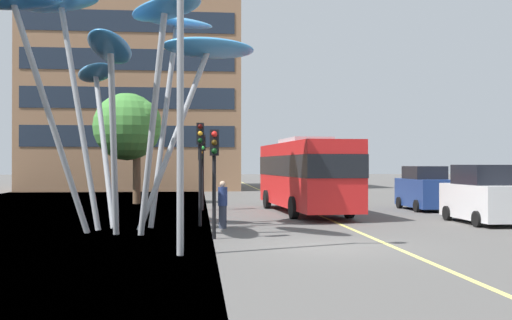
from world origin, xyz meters
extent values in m
cube|color=#54514F|center=(0.00, 0.00, -0.05)|extent=(120.00, 240.00, 0.10)
cube|color=#E0D666|center=(1.83, 0.00, 0.00)|extent=(0.16, 144.00, 0.01)
cube|color=red|center=(1.41, 11.46, 1.83)|extent=(3.20, 10.59, 2.96)
cube|color=black|center=(1.41, 11.46, 2.25)|extent=(3.24, 10.70, 0.95)
cube|color=yellow|center=(1.04, 16.60, 3.01)|extent=(1.35, 0.20, 0.36)
cube|color=#B2B2B7|center=(1.41, 11.46, 3.43)|extent=(2.10, 3.78, 0.24)
cylinder|color=black|center=(2.41, 14.77, 0.48)|extent=(0.35, 0.98, 0.96)
cylinder|color=black|center=(-0.04, 14.60, 0.48)|extent=(0.35, 0.98, 0.96)
cylinder|color=black|center=(2.85, 8.68, 0.48)|extent=(0.35, 0.98, 0.96)
cylinder|color=black|center=(0.40, 8.50, 0.48)|extent=(0.35, 0.98, 0.96)
cylinder|color=#9EA0A5|center=(-4.46, 4.79, 3.26)|extent=(2.66, 0.74, 6.60)
ellipsoid|color=#4299E0|center=(-3.24, 5.05, 6.53)|extent=(3.65, 2.37, 0.83)
cylinder|color=#9EA0A5|center=(-4.89, 5.88, 3.88)|extent=(1.19, 1.23, 7.78)
ellipsoid|color=#4299E0|center=(-4.43, 6.35, 7.75)|extent=(3.67, 3.73, 0.87)
cylinder|color=#9EA0A5|center=(-7.18, 6.44, 2.97)|extent=(1.30, 2.66, 6.03)
ellipsoid|color=#4CA3E5|center=(-7.70, 7.64, 5.95)|extent=(2.40, 3.46, 0.75)
cylinder|color=#9EA0A5|center=(-7.83, 5.03, 4.05)|extent=(1.68, 0.84, 8.13)
ellipsoid|color=#4CA3E5|center=(-8.54, 5.32, 8.09)|extent=(3.36, 2.61, 0.58)
cylinder|color=#9EA0A5|center=(-8.46, 3.54, 3.80)|extent=(2.46, 1.15, 7.66)
ellipsoid|color=#388EDB|center=(-9.56, 3.09, 7.60)|extent=(3.56, 2.72, 0.92)
cylinder|color=#9EA0A5|center=(-6.33, 2.80, 2.96)|extent=(0.22, 1.46, 5.97)
ellipsoid|color=#388EDB|center=(-6.33, 2.17, 5.93)|extent=(1.27, 3.82, 0.70)
cylinder|color=#9EA0A5|center=(-5.07, 2.53, 3.56)|extent=(1.11, 1.55, 7.15)
ellipsoid|color=#4299E0|center=(-4.65, 1.89, 7.11)|extent=(3.07, 3.72, 0.45)
cylinder|color=black|center=(-3.13, 1.93, 1.69)|extent=(0.12, 0.12, 3.39)
cube|color=black|center=(-3.13, 1.79, 2.99)|extent=(0.28, 0.24, 0.80)
sphere|color=red|center=(-3.13, 1.66, 3.25)|extent=(0.18, 0.18, 0.18)
sphere|color=#3A2707|center=(-3.13, 1.66, 2.99)|extent=(0.18, 0.18, 0.18)
sphere|color=black|center=(-3.13, 1.66, 2.73)|extent=(0.18, 0.18, 0.18)
cylinder|color=black|center=(-3.55, 5.87, 1.93)|extent=(0.12, 0.12, 3.86)
cube|color=black|center=(-3.55, 5.73, 3.46)|extent=(0.28, 0.24, 0.80)
sphere|color=#390706|center=(-3.55, 5.60, 3.72)|extent=(0.18, 0.18, 0.18)
sphere|color=orange|center=(-3.55, 5.60, 3.46)|extent=(0.18, 0.18, 0.18)
sphere|color=black|center=(-3.55, 5.60, 3.20)|extent=(0.18, 0.18, 0.18)
cylinder|color=black|center=(-3.51, 13.73, 1.66)|extent=(0.12, 0.12, 3.31)
cube|color=black|center=(-3.51, 13.59, 2.91)|extent=(0.28, 0.24, 0.80)
sphere|color=#390706|center=(-3.51, 13.46, 3.17)|extent=(0.18, 0.18, 0.18)
sphere|color=orange|center=(-3.51, 13.46, 2.91)|extent=(0.18, 0.18, 0.18)
sphere|color=black|center=(-3.51, 13.46, 2.65)|extent=(0.18, 0.18, 0.18)
cylinder|color=black|center=(-3.41, 13.73, 1.90)|extent=(0.12, 0.12, 3.80)
cube|color=black|center=(-3.41, 13.59, 3.40)|extent=(0.28, 0.24, 0.80)
sphere|color=#390706|center=(-3.41, 13.46, 3.66)|extent=(0.18, 0.18, 0.18)
sphere|color=#3A2707|center=(-3.41, 13.46, 3.40)|extent=(0.18, 0.18, 0.18)
sphere|color=green|center=(-3.41, 13.46, 3.14)|extent=(0.18, 0.18, 0.18)
cube|color=silver|center=(7.52, 5.87, 0.85)|extent=(1.83, 4.36, 1.34)
cube|color=black|center=(7.52, 5.87, 1.91)|extent=(1.69, 2.40, 0.78)
cylinder|color=black|center=(8.44, 7.22, 0.30)|extent=(0.20, 0.60, 0.60)
cylinder|color=black|center=(6.61, 7.22, 0.30)|extent=(0.20, 0.60, 0.60)
cylinder|color=black|center=(6.61, 4.52, 0.30)|extent=(0.20, 0.60, 0.60)
cube|color=navy|center=(7.73, 12.72, 0.88)|extent=(1.71, 4.13, 1.40)
cube|color=black|center=(7.73, 12.72, 1.90)|extent=(1.57, 2.27, 0.64)
cylinder|color=black|center=(8.59, 14.01, 0.30)|extent=(0.20, 0.60, 0.60)
cylinder|color=black|center=(6.88, 14.01, 0.30)|extent=(0.20, 0.60, 0.60)
cylinder|color=black|center=(8.59, 11.44, 0.30)|extent=(0.20, 0.60, 0.60)
cylinder|color=black|center=(6.88, 11.44, 0.30)|extent=(0.20, 0.60, 0.60)
cylinder|color=gray|center=(-4.08, -1.38, 3.65)|extent=(0.18, 0.18, 7.29)
cylinder|color=brown|center=(-7.23, 19.06, 1.69)|extent=(0.46, 0.46, 3.38)
sphere|color=#428438|center=(-7.76, 18.96, 4.93)|extent=(2.68, 2.68, 2.68)
sphere|color=#428438|center=(-7.07, 18.76, 4.84)|extent=(2.54, 2.54, 2.54)
sphere|color=#428438|center=(-7.79, 19.04, 4.51)|extent=(3.95, 3.95, 3.95)
sphere|color=#428438|center=(-7.96, 19.14, 4.80)|extent=(2.65, 2.65, 2.65)
cylinder|color=#2D3342|center=(-2.74, 5.02, 0.41)|extent=(0.29, 0.29, 0.82)
cylinder|color=navy|center=(-2.74, 5.02, 1.16)|extent=(0.34, 0.34, 0.68)
sphere|color=tan|center=(-2.74, 5.02, 1.61)|extent=(0.22, 0.22, 0.22)
cube|color=#936B4C|center=(-9.45, 41.84, 11.23)|extent=(18.87, 14.83, 22.47)
cube|color=#1E2838|center=(-9.45, 34.41, 4.65)|extent=(17.74, 0.08, 1.80)
cube|color=#1E2838|center=(-9.45, 34.41, 7.86)|extent=(17.74, 0.08, 1.80)
cube|color=#1E2838|center=(-9.45, 34.41, 11.07)|extent=(17.74, 0.08, 1.80)
cube|color=#1E2838|center=(-9.45, 34.41, 14.28)|extent=(17.74, 0.08, 1.80)
camera|label=1|loc=(-3.61, -16.91, 2.33)|focal=42.53mm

